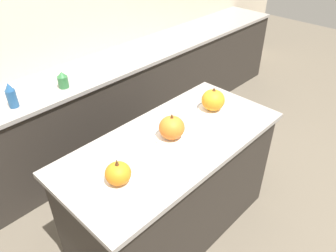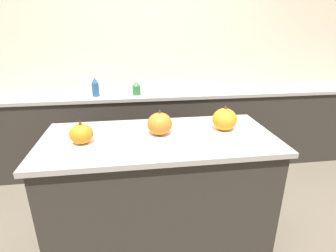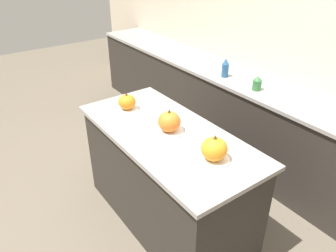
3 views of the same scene
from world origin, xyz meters
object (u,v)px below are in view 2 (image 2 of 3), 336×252
at_px(pumpkin_cake_left, 81,135).
at_px(bottle_tall, 95,87).
at_px(pumpkin_cake_center, 160,125).
at_px(pumpkin_cake_right, 225,120).
at_px(bottle_short, 136,88).

height_order(pumpkin_cake_left, bottle_tall, bottle_tall).
bearing_deg(pumpkin_cake_center, pumpkin_cake_left, -171.73).
bearing_deg(pumpkin_cake_center, pumpkin_cake_right, 2.52).
height_order(bottle_tall, bottle_short, bottle_tall).
relative_size(pumpkin_cake_right, bottle_short, 1.55).
relative_size(pumpkin_cake_left, bottle_tall, 0.96).
xyz_separation_m(pumpkin_cake_center, pumpkin_cake_right, (0.47, 0.02, 0.00)).
bearing_deg(pumpkin_cake_left, pumpkin_cake_center, 8.27).
bearing_deg(bottle_tall, pumpkin_cake_left, -87.89).
xyz_separation_m(pumpkin_cake_left, bottle_short, (0.39, 1.21, 0.02)).
xyz_separation_m(pumpkin_cake_left, pumpkin_cake_center, (0.52, 0.07, 0.01)).
relative_size(pumpkin_cake_center, pumpkin_cake_right, 1.02).
xyz_separation_m(pumpkin_cake_left, pumpkin_cake_right, (0.99, 0.10, 0.02)).
distance_m(pumpkin_cake_left, pumpkin_cake_center, 0.52).
bearing_deg(pumpkin_cake_left, bottle_short, 72.15).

